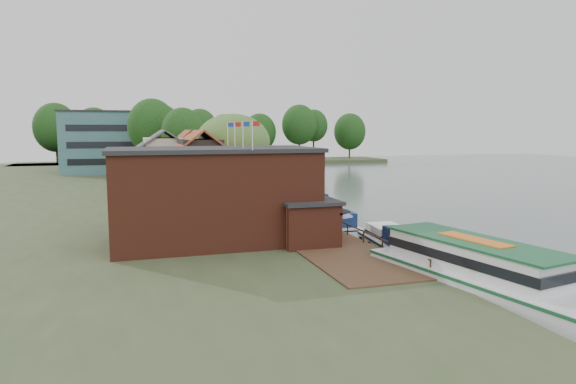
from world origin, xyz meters
TOP-DOWN VIEW (x-y plane):
  - ground at (0.00, 0.00)m, footprint 260.00×260.00m
  - land_bank at (-30.00, 35.00)m, footprint 50.00×140.00m
  - quay_deck at (-8.00, 10.00)m, footprint 6.00×50.00m
  - quay_rail at (-5.30, 10.50)m, footprint 0.20×49.00m
  - pub at (-14.00, -1.00)m, footprint 20.00×11.00m
  - hotel_block at (-22.00, 70.00)m, footprint 25.40×12.40m
  - cottage_a at (-15.00, 14.00)m, footprint 8.60×7.60m
  - cottage_b at (-18.00, 24.00)m, footprint 9.60×8.60m
  - cottage_c at (-14.00, 33.00)m, footprint 7.60×7.60m
  - willow at (-10.50, 19.00)m, footprint 8.60×8.60m
  - umbrella_0 at (-6.64, -3.44)m, footprint 2.22×2.22m
  - umbrella_1 at (-7.55, -0.93)m, footprint 1.97×1.97m
  - umbrella_2 at (-7.22, 1.07)m, footprint 2.43×2.43m
  - umbrella_3 at (-7.96, 5.05)m, footprint 2.29×2.29m
  - umbrella_4 at (-6.88, 8.43)m, footprint 2.10×2.10m
  - cruiser_0 at (-2.82, -5.08)m, footprint 4.20×10.18m
  - cruiser_1 at (-3.77, 4.21)m, footprint 3.69×9.48m
  - cruiser_2 at (-3.37, 14.92)m, footprint 5.16×11.18m
  - cruiser_3 at (-3.65, 23.49)m, footprint 3.39×9.39m
  - cruiser_4 at (-3.16, 35.21)m, footprint 4.37×10.98m
  - tour_boat at (-3.16, -16.05)m, footprint 7.20×16.14m
  - swan at (-3.93, -13.95)m, footprint 0.44×0.44m
  - bank_tree_0 at (-13.84, 41.85)m, footprint 6.60×6.60m
  - bank_tree_1 at (-18.01, 50.11)m, footprint 8.19×8.19m
  - bank_tree_2 at (-16.27, 59.86)m, footprint 8.49×8.49m
  - bank_tree_3 at (-15.89, 77.20)m, footprint 7.49×7.49m
  - bank_tree_4 at (-13.30, 87.21)m, footprint 7.52×7.52m
  - bank_tree_5 at (-13.35, 94.39)m, footprint 8.85×8.85m

SIDE VIEW (x-z plane):
  - ground at x=0.00m, z-range 0.00..0.00m
  - swan at x=-3.93m, z-range 0.00..0.44m
  - land_bank at x=-30.00m, z-range 0.00..1.00m
  - quay_deck at x=-8.00m, z-range 1.00..1.10m
  - cruiser_3 at x=-3.65m, z-range 0.00..2.22m
  - cruiser_1 at x=-3.77m, z-range 0.00..2.23m
  - cruiser_0 at x=-2.82m, z-range 0.00..2.40m
  - cruiser_4 at x=-3.16m, z-range 0.00..2.63m
  - cruiser_2 at x=-3.37m, z-range 0.00..2.64m
  - quay_rail at x=-5.30m, z-range 1.00..2.00m
  - tour_boat at x=-3.16m, z-range 0.00..3.41m
  - umbrella_0 at x=-6.64m, z-range 1.10..3.48m
  - umbrella_1 at x=-7.55m, z-range 1.10..3.48m
  - umbrella_2 at x=-7.22m, z-range 1.10..3.48m
  - umbrella_3 at x=-7.96m, z-range 1.10..3.48m
  - umbrella_4 at x=-6.88m, z-range 1.10..3.48m
  - pub at x=-14.00m, z-range 1.00..8.30m
  - cottage_a at x=-15.00m, z-range 1.00..9.50m
  - cottage_b at x=-18.00m, z-range 1.00..9.50m
  - cottage_c at x=-14.00m, z-range 1.00..9.50m
  - willow at x=-10.50m, z-range 1.00..11.43m
  - bank_tree_4 at x=-13.30m, z-range 1.00..11.89m
  - bank_tree_0 at x=-13.84m, z-range 1.00..13.01m
  - hotel_block at x=-22.00m, z-range 1.00..13.30m
  - bank_tree_2 at x=-16.27m, z-range 1.00..14.48m
  - bank_tree_3 at x=-15.89m, z-range 1.00..14.54m
  - bank_tree_1 at x=-18.01m, z-range 1.00..14.79m
  - bank_tree_5 at x=-13.35m, z-range 1.00..15.36m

